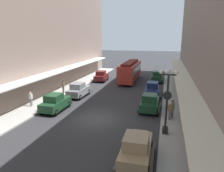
% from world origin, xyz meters
% --- Properties ---
extents(ground_plane, '(200.00, 200.00, 0.00)m').
position_xyz_m(ground_plane, '(0.00, 0.00, 0.00)').
color(ground_plane, '#2D2D30').
extents(sidewalk_left, '(3.00, 60.00, 0.15)m').
position_xyz_m(sidewalk_left, '(-7.50, 0.00, 0.07)').
color(sidewalk_left, '#A8A59E').
rests_on(sidewalk_left, ground).
extents(sidewalk_right, '(3.00, 60.00, 0.15)m').
position_xyz_m(sidewalk_right, '(7.50, 0.00, 0.07)').
color(sidewalk_right, '#A8A59E').
rests_on(sidewalk_right, ground).
extents(parked_car_0, '(2.19, 4.28, 1.84)m').
position_xyz_m(parked_car_0, '(4.72, -5.77, 0.94)').
color(parked_car_0, '#997F5B').
rests_on(parked_car_0, ground).
extents(parked_car_1, '(2.31, 4.32, 1.84)m').
position_xyz_m(parked_car_1, '(-4.72, 16.27, 0.94)').
color(parked_car_1, '#591919').
rests_on(parked_car_1, ground).
extents(parked_car_2, '(2.25, 4.30, 1.84)m').
position_xyz_m(parked_car_2, '(-4.59, 6.37, 0.94)').
color(parked_car_2, slate).
rests_on(parked_car_2, ground).
extents(parked_car_3, '(2.27, 4.31, 1.84)m').
position_xyz_m(parked_car_3, '(4.80, 18.40, 0.94)').
color(parked_car_3, '#193D23').
rests_on(parked_car_3, ground).
extents(parked_car_4, '(2.22, 4.29, 1.84)m').
position_xyz_m(parked_car_4, '(4.75, 3.56, 0.94)').
color(parked_car_4, '#193D23').
rests_on(parked_car_4, ground).
extents(parked_car_5, '(2.29, 4.31, 1.84)m').
position_xyz_m(parked_car_5, '(4.61, 9.09, 0.94)').
color(parked_car_5, '#19234C').
rests_on(parked_car_5, ground).
extents(parked_car_6, '(2.14, 4.26, 1.84)m').
position_xyz_m(parked_car_6, '(-4.79, 0.98, 0.94)').
color(parked_car_6, '#193D23').
rests_on(parked_car_6, ground).
extents(streetcar, '(2.55, 9.61, 3.46)m').
position_xyz_m(streetcar, '(0.13, 17.57, 1.90)').
color(streetcar, '#A52D23').
rests_on(streetcar, ground).
extents(lamp_post_with_clock, '(1.42, 0.44, 5.16)m').
position_xyz_m(lamp_post_with_clock, '(6.40, -1.64, 2.99)').
color(lamp_post_with_clock, black).
rests_on(lamp_post_with_clock, sidewalk_right).
extents(fire_hydrant, '(0.24, 0.24, 0.82)m').
position_xyz_m(fire_hydrant, '(-6.35, 3.07, 0.56)').
color(fire_hydrant, '#B21E19').
rests_on(fire_hydrant, sidewalk_left).
extents(pedestrian_0, '(0.36, 0.28, 1.67)m').
position_xyz_m(pedestrian_0, '(6.98, 1.80, 1.01)').
color(pedestrian_0, slate).
rests_on(pedestrian_0, sidewalk_right).
extents(pedestrian_1, '(0.36, 0.28, 1.67)m').
position_xyz_m(pedestrian_1, '(-7.16, 7.09, 1.01)').
color(pedestrian_1, '#4C4238').
rests_on(pedestrian_1, sidewalk_left).
extents(pedestrian_2, '(0.36, 0.24, 1.64)m').
position_xyz_m(pedestrian_2, '(6.75, 1.24, 0.99)').
color(pedestrian_2, slate).
rests_on(pedestrian_2, sidewalk_right).
extents(pedestrian_3, '(0.36, 0.28, 1.67)m').
position_xyz_m(pedestrian_3, '(8.16, 8.24, 1.01)').
color(pedestrian_3, '#2D2D33').
rests_on(pedestrian_3, sidewalk_right).
extents(pedestrian_4, '(0.36, 0.24, 1.64)m').
position_xyz_m(pedestrian_4, '(-7.90, 1.18, 0.99)').
color(pedestrian_4, slate).
rests_on(pedestrian_4, sidewalk_left).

